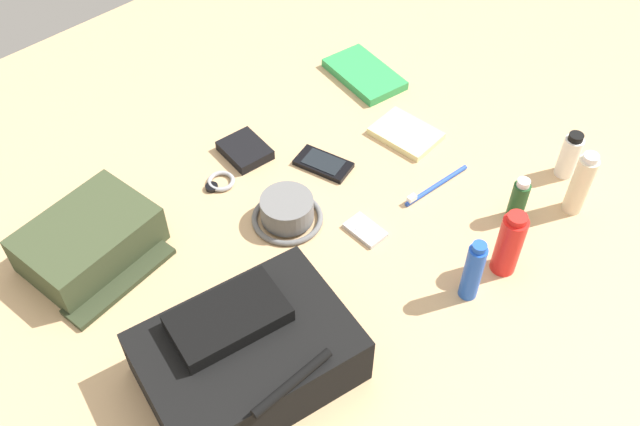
% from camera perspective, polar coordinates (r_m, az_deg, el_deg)
% --- Properties ---
extents(ground_plane, '(2.64, 2.02, 0.02)m').
position_cam_1_polar(ground_plane, '(1.49, 0.00, -1.33)').
color(ground_plane, tan).
rests_on(ground_plane, ground).
extents(backpack, '(0.39, 0.31, 0.14)m').
position_cam_1_polar(backpack, '(1.24, -5.92, -11.30)').
color(backpack, black).
rests_on(backpack, ground_plane).
extents(toiletry_pouch, '(0.28, 0.25, 0.09)m').
position_cam_1_polar(toiletry_pouch, '(1.47, -18.07, -2.20)').
color(toiletry_pouch, '#384228').
rests_on(toiletry_pouch, ground_plane).
extents(bucket_hat, '(0.15, 0.15, 0.06)m').
position_cam_1_polar(bucket_hat, '(1.48, -2.67, 0.12)').
color(bucket_hat, slate).
rests_on(bucket_hat, ground_plane).
extents(toothpaste_tube, '(0.04, 0.04, 0.12)m').
position_cam_1_polar(toothpaste_tube, '(1.65, 19.49, 4.40)').
color(toothpaste_tube, white).
rests_on(toothpaste_tube, ground_plane).
extents(lotion_bottle, '(0.04, 0.04, 0.16)m').
position_cam_1_polar(lotion_bottle, '(1.56, 20.29, 2.22)').
color(lotion_bottle, beige).
rests_on(lotion_bottle, ground_plane).
extents(shampoo_bottle, '(0.04, 0.04, 0.11)m').
position_cam_1_polar(shampoo_bottle, '(1.52, 15.71, 1.01)').
color(shampoo_bottle, '#19471E').
rests_on(shampoo_bottle, ground_plane).
extents(sunscreen_spray, '(0.05, 0.05, 0.15)m').
position_cam_1_polar(sunscreen_spray, '(1.41, 15.03, -2.41)').
color(sunscreen_spray, red).
rests_on(sunscreen_spray, ground_plane).
extents(deodorant_spray, '(0.04, 0.04, 0.15)m').
position_cam_1_polar(deodorant_spray, '(1.35, 12.24, -4.61)').
color(deodorant_spray, blue).
rests_on(deodorant_spray, ground_plane).
extents(paperback_novel, '(0.15, 0.22, 0.02)m').
position_cam_1_polar(paperback_novel, '(1.85, 3.59, 11.09)').
color(paperback_novel, '#2D934C').
rests_on(paperback_novel, ground_plane).
extents(cell_phone, '(0.10, 0.14, 0.01)m').
position_cam_1_polar(cell_phone, '(1.60, 0.27, 4.00)').
color(cell_phone, black).
rests_on(cell_phone, ground_plane).
extents(media_player, '(0.05, 0.08, 0.01)m').
position_cam_1_polar(media_player, '(1.47, 3.66, -1.38)').
color(media_player, '#B7B7BC').
rests_on(media_player, ground_plane).
extents(wristwatch, '(0.07, 0.06, 0.01)m').
position_cam_1_polar(wristwatch, '(1.58, -8.09, 2.49)').
color(wristwatch, '#99999E').
rests_on(wristwatch, ground_plane).
extents(toothbrush, '(0.19, 0.02, 0.02)m').
position_cam_1_polar(toothbrush, '(1.57, 9.14, 2.08)').
color(toothbrush, blue).
rests_on(toothbrush, ground_plane).
extents(wallet, '(0.10, 0.12, 0.02)m').
position_cam_1_polar(wallet, '(1.64, -6.08, 5.06)').
color(wallet, black).
rests_on(wallet, ground_plane).
extents(notepad, '(0.12, 0.16, 0.02)m').
position_cam_1_polar(notepad, '(1.69, 6.95, 6.39)').
color(notepad, beige).
rests_on(notepad, ground_plane).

